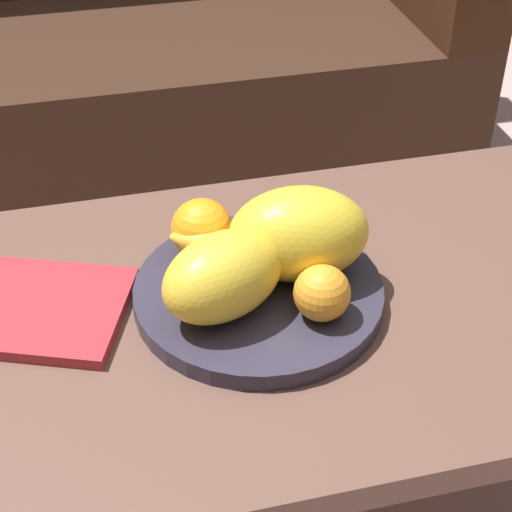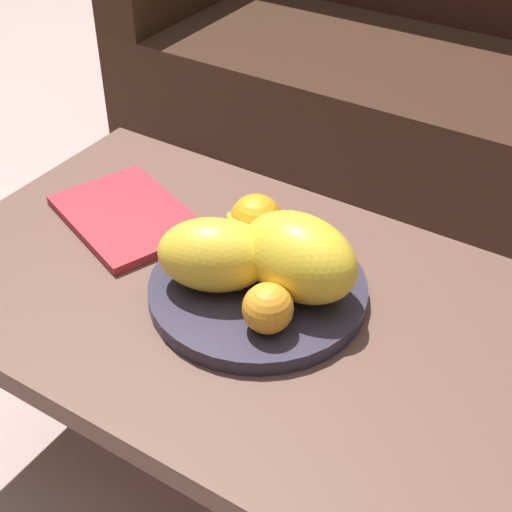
{
  "view_description": "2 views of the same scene",
  "coord_description": "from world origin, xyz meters",
  "px_view_note": "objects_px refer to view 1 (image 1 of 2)",
  "views": [
    {
      "loc": [
        -0.2,
        -0.8,
        1.15
      ],
      "look_at": [
        -0.0,
        0.01,
        0.51
      ],
      "focal_mm": 58.87,
      "sensor_mm": 36.0,
      "label": 1
    },
    {
      "loc": [
        0.45,
        -0.7,
        1.17
      ],
      "look_at": [
        -0.0,
        0.01,
        0.51
      ],
      "focal_mm": 52.5,
      "sensor_mm": 36.0,
      "label": 2
    }
  ],
  "objects_px": {
    "orange_left": "(322,293)",
    "banana_bunch": "(226,260)",
    "fruit_bowl": "(256,294)",
    "coffee_table": "(260,334)",
    "magazine": "(27,308)",
    "melon_large_front": "(299,234)",
    "orange_front": "(202,229)",
    "melon_smaller_beside": "(223,276)",
    "couch": "(99,56)"
  },
  "relations": [
    {
      "from": "orange_left",
      "to": "banana_bunch",
      "type": "bearing_deg",
      "value": 132.94
    },
    {
      "from": "fruit_bowl",
      "to": "coffee_table",
      "type": "bearing_deg",
      "value": -72.34
    },
    {
      "from": "coffee_table",
      "to": "magazine",
      "type": "bearing_deg",
      "value": 168.78
    },
    {
      "from": "melon_large_front",
      "to": "magazine",
      "type": "height_order",
      "value": "melon_large_front"
    },
    {
      "from": "orange_left",
      "to": "orange_front",
      "type": "bearing_deg",
      "value": 127.09
    },
    {
      "from": "melon_smaller_beside",
      "to": "magazine",
      "type": "xyz_separation_m",
      "value": [
        -0.24,
        0.08,
        -0.07
      ]
    },
    {
      "from": "coffee_table",
      "to": "orange_front",
      "type": "distance_m",
      "value": 0.16
    },
    {
      "from": "coffee_table",
      "to": "fruit_bowl",
      "type": "height_order",
      "value": "fruit_bowl"
    },
    {
      "from": "fruit_bowl",
      "to": "melon_smaller_beside",
      "type": "height_order",
      "value": "melon_smaller_beside"
    },
    {
      "from": "banana_bunch",
      "to": "magazine",
      "type": "distance_m",
      "value": 0.26
    },
    {
      "from": "couch",
      "to": "fruit_bowl",
      "type": "height_order",
      "value": "couch"
    },
    {
      "from": "coffee_table",
      "to": "orange_front",
      "type": "bearing_deg",
      "value": 120.97
    },
    {
      "from": "coffee_table",
      "to": "couch",
      "type": "bearing_deg",
      "value": 96.14
    },
    {
      "from": "couch",
      "to": "orange_front",
      "type": "relative_size",
      "value": 20.43
    },
    {
      "from": "couch",
      "to": "banana_bunch",
      "type": "bearing_deg",
      "value": -85.46
    },
    {
      "from": "melon_large_front",
      "to": "orange_left",
      "type": "height_order",
      "value": "melon_large_front"
    },
    {
      "from": "fruit_bowl",
      "to": "melon_large_front",
      "type": "distance_m",
      "value": 0.1
    },
    {
      "from": "coffee_table",
      "to": "orange_front",
      "type": "relative_size",
      "value": 12.53
    },
    {
      "from": "melon_large_front",
      "to": "banana_bunch",
      "type": "distance_m",
      "value": 0.1
    },
    {
      "from": "couch",
      "to": "magazine",
      "type": "distance_m",
      "value": 1.09
    },
    {
      "from": "orange_front",
      "to": "magazine",
      "type": "distance_m",
      "value": 0.25
    },
    {
      "from": "orange_left",
      "to": "couch",
      "type": "bearing_deg",
      "value": 98.75
    },
    {
      "from": "banana_bunch",
      "to": "magazine",
      "type": "xyz_separation_m",
      "value": [
        -0.26,
        0.02,
        -0.04
      ]
    },
    {
      "from": "coffee_table",
      "to": "banana_bunch",
      "type": "height_order",
      "value": "banana_bunch"
    },
    {
      "from": "magazine",
      "to": "fruit_bowl",
      "type": "bearing_deg",
      "value": 11.88
    },
    {
      "from": "orange_front",
      "to": "banana_bunch",
      "type": "xyz_separation_m",
      "value": [
        0.02,
        -0.05,
        -0.02
      ]
    },
    {
      "from": "coffee_table",
      "to": "magazine",
      "type": "height_order",
      "value": "magazine"
    },
    {
      "from": "fruit_bowl",
      "to": "orange_front",
      "type": "xyz_separation_m",
      "value": [
        -0.05,
        0.08,
        0.05
      ]
    },
    {
      "from": "melon_smaller_beside",
      "to": "banana_bunch",
      "type": "height_order",
      "value": "melon_smaller_beside"
    },
    {
      "from": "couch",
      "to": "orange_front",
      "type": "distance_m",
      "value": 1.05
    },
    {
      "from": "fruit_bowl",
      "to": "melon_large_front",
      "type": "bearing_deg",
      "value": 16.28
    },
    {
      "from": "melon_large_front",
      "to": "magazine",
      "type": "relative_size",
      "value": 0.73
    },
    {
      "from": "magazine",
      "to": "orange_left",
      "type": "bearing_deg",
      "value": 2.61
    },
    {
      "from": "fruit_bowl",
      "to": "couch",
      "type": "bearing_deg",
      "value": 96.03
    },
    {
      "from": "orange_front",
      "to": "orange_left",
      "type": "height_order",
      "value": "orange_front"
    },
    {
      "from": "couch",
      "to": "orange_front",
      "type": "height_order",
      "value": "couch"
    },
    {
      "from": "coffee_table",
      "to": "banana_bunch",
      "type": "relative_size",
      "value": 6.79
    },
    {
      "from": "banana_bunch",
      "to": "melon_smaller_beside",
      "type": "bearing_deg",
      "value": -104.86
    },
    {
      "from": "orange_front",
      "to": "banana_bunch",
      "type": "relative_size",
      "value": 0.54
    },
    {
      "from": "couch",
      "to": "melon_smaller_beside",
      "type": "distance_m",
      "value": 1.17
    },
    {
      "from": "melon_large_front",
      "to": "magazine",
      "type": "bearing_deg",
      "value": 175.0
    },
    {
      "from": "couch",
      "to": "fruit_bowl",
      "type": "xyz_separation_m",
      "value": [
        0.12,
        -1.11,
        0.14
      ]
    },
    {
      "from": "orange_front",
      "to": "magazine",
      "type": "xyz_separation_m",
      "value": [
        -0.24,
        -0.04,
        -0.06
      ]
    },
    {
      "from": "coffee_table",
      "to": "melon_large_front",
      "type": "bearing_deg",
      "value": 25.81
    },
    {
      "from": "coffee_table",
      "to": "melon_smaller_beside",
      "type": "relative_size",
      "value": 6.37
    },
    {
      "from": "banana_bunch",
      "to": "couch",
      "type": "bearing_deg",
      "value": 94.54
    },
    {
      "from": "banana_bunch",
      "to": "fruit_bowl",
      "type": "bearing_deg",
      "value": -44.99
    },
    {
      "from": "coffee_table",
      "to": "banana_bunch",
      "type": "xyz_separation_m",
      "value": [
        -0.03,
        0.04,
        0.1
      ]
    },
    {
      "from": "coffee_table",
      "to": "melon_smaller_beside",
      "type": "bearing_deg",
      "value": -155.21
    },
    {
      "from": "melon_large_front",
      "to": "coffee_table",
      "type": "bearing_deg",
      "value": -154.19
    }
  ]
}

